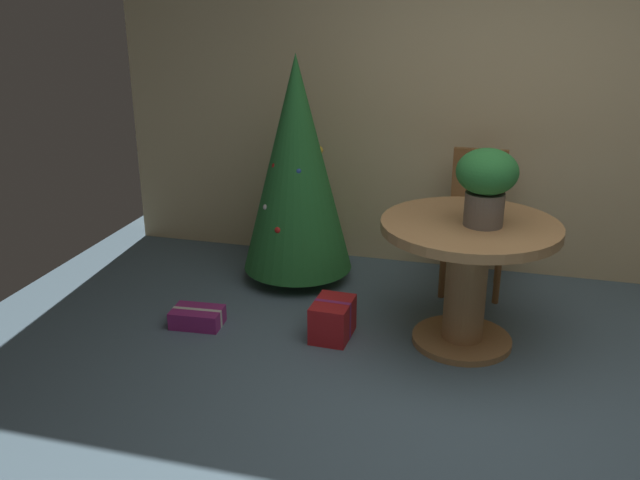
{
  "coord_description": "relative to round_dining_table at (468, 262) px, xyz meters",
  "views": [
    {
      "loc": [
        -0.06,
        -2.87,
        2.02
      ],
      "look_at": [
        -0.97,
        0.51,
        0.74
      ],
      "focal_mm": 38.18,
      "sensor_mm": 36.0,
      "label": 1
    }
  ],
  "objects": [
    {
      "name": "gift_box_purple",
      "position": [
        -1.65,
        -0.21,
        -0.47
      ],
      "size": [
        0.33,
        0.23,
        0.11
      ],
      "color": "#9E287A",
      "rests_on": "ground_plane"
    },
    {
      "name": "back_wall_panel",
      "position": [
        0.18,
        1.28,
        0.77
      ],
      "size": [
        6.0,
        0.1,
        2.6
      ],
      "primitive_type": "cube",
      "color": "beige",
      "rests_on": "ground_plane"
    },
    {
      "name": "ground_plane",
      "position": [
        0.18,
        -0.92,
        -0.53
      ],
      "size": [
        6.6,
        6.6,
        0.0
      ],
      "primitive_type": "plane",
      "color": "slate"
    },
    {
      "name": "flower_vase",
      "position": [
        0.07,
        -0.04,
        0.51
      ],
      "size": [
        0.34,
        0.34,
        0.44
      ],
      "color": "#665B51",
      "rests_on": "round_dining_table"
    },
    {
      "name": "gift_box_red",
      "position": [
        -0.78,
        -0.13,
        -0.41
      ],
      "size": [
        0.24,
        0.32,
        0.24
      ],
      "color": "red",
      "rests_on": "ground_plane"
    },
    {
      "name": "wooden_chair_far",
      "position": [
        0.0,
        0.88,
        0.03
      ],
      "size": [
        0.41,
        0.39,
        0.99
      ],
      "color": "brown",
      "rests_on": "ground_plane"
    },
    {
      "name": "holiday_tree",
      "position": [
        -1.25,
        0.68,
        0.34
      ],
      "size": [
        0.79,
        0.79,
        1.63
      ],
      "color": "brown",
      "rests_on": "ground_plane"
    },
    {
      "name": "round_dining_table",
      "position": [
        0.0,
        0.0,
        0.0
      ],
      "size": [
        1.03,
        1.03,
        0.78
      ],
      "color": "#B27F4C",
      "rests_on": "ground_plane"
    }
  ]
}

